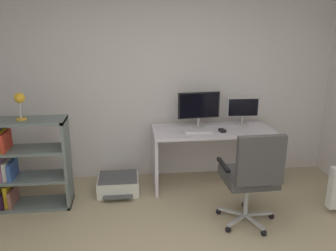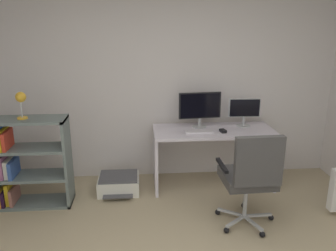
# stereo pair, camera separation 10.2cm
# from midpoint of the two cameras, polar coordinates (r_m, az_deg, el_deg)

# --- Properties ---
(wall_back) EXTENTS (4.49, 0.10, 2.55)m
(wall_back) POSITION_cam_midpoint_polar(r_m,az_deg,el_deg) (4.64, -1.15, 6.91)
(wall_back) COLOR silver
(wall_back) RESTS_ON ground
(desk) EXTENTS (1.51, 0.65, 0.76)m
(desk) POSITION_cam_midpoint_polar(r_m,az_deg,el_deg) (4.49, 6.60, -3.02)
(desk) COLOR silver
(desk) RESTS_ON ground
(monitor_main) EXTENTS (0.54, 0.18, 0.45)m
(monitor_main) POSITION_cam_midpoint_polar(r_m,az_deg,el_deg) (4.43, 4.40, 3.10)
(monitor_main) COLOR #B2B5B7
(monitor_main) RESTS_ON desk
(monitor_secondary) EXTENTS (0.41, 0.18, 0.37)m
(monitor_secondary) POSITION_cam_midpoint_polar(r_m,az_deg,el_deg) (4.58, 11.50, 2.64)
(monitor_secondary) COLOR #B2B5B7
(monitor_secondary) RESTS_ON desk
(keyboard) EXTENTS (0.34, 0.13, 0.02)m
(keyboard) POSITION_cam_midpoint_polar(r_m,az_deg,el_deg) (4.29, 4.31, -0.94)
(keyboard) COLOR silver
(keyboard) RESTS_ON desk
(computer_mouse) EXTENTS (0.08, 0.11, 0.03)m
(computer_mouse) POSITION_cam_midpoint_polar(r_m,az_deg,el_deg) (4.33, 8.18, -0.81)
(computer_mouse) COLOR black
(computer_mouse) RESTS_ON desk
(office_chair) EXTENTS (0.63, 0.64, 1.05)m
(office_chair) POSITION_cam_midpoint_polar(r_m,az_deg,el_deg) (3.61, 12.76, -7.69)
(office_chair) COLOR #B7BABC
(office_chair) RESTS_ON ground
(bookshelf) EXTENTS (0.86, 0.35, 1.04)m
(bookshelf) POSITION_cam_midpoint_polar(r_m,az_deg,el_deg) (4.30, -23.51, -5.97)
(bookshelf) COLOR slate
(bookshelf) RESTS_ON ground
(desk_lamp) EXTENTS (0.12, 0.11, 0.30)m
(desk_lamp) POSITION_cam_midpoint_polar(r_m,az_deg,el_deg) (4.06, -23.71, 3.74)
(desk_lamp) COLOR gold
(desk_lamp) RESTS_ON bookshelf
(printer) EXTENTS (0.51, 0.50, 0.21)m
(printer) POSITION_cam_midpoint_polar(r_m,az_deg,el_deg) (4.48, -8.76, -9.45)
(printer) COLOR white
(printer) RESTS_ON ground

